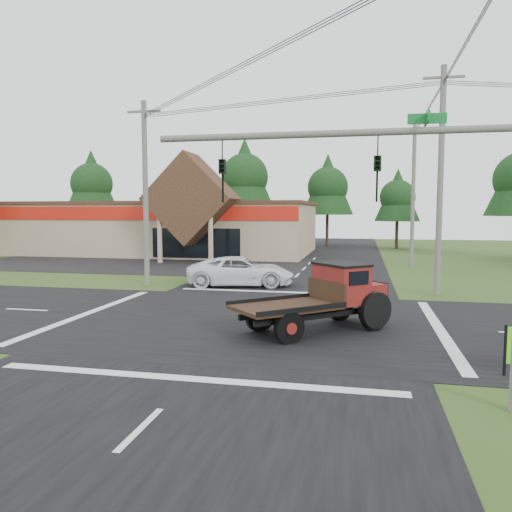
# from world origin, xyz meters

# --- Properties ---
(ground) EXTENTS (120.00, 120.00, 0.00)m
(ground) POSITION_xyz_m (0.00, 0.00, 0.00)
(ground) COLOR #2B4619
(ground) RESTS_ON ground
(road_ns) EXTENTS (12.00, 120.00, 0.02)m
(road_ns) POSITION_xyz_m (0.00, 0.00, 0.01)
(road_ns) COLOR black
(road_ns) RESTS_ON ground
(road_ew) EXTENTS (120.00, 12.00, 0.02)m
(road_ew) POSITION_xyz_m (0.00, 0.00, 0.01)
(road_ew) COLOR black
(road_ew) RESTS_ON ground
(parking_apron) EXTENTS (28.00, 14.00, 0.02)m
(parking_apron) POSITION_xyz_m (-14.00, 19.00, 0.01)
(parking_apron) COLOR black
(parking_apron) RESTS_ON ground
(cvs_building) EXTENTS (30.40, 18.20, 9.19)m
(cvs_building) POSITION_xyz_m (-15.70, 29.57, 2.78)
(cvs_building) COLOR tan
(cvs_building) RESTS_ON ground
(traffic_signal_mast) EXTENTS (8.12, 0.24, 7.00)m
(traffic_signal_mast) POSITION_xyz_m (5.82, -7.50, 4.43)
(traffic_signal_mast) COLOR #595651
(traffic_signal_mast) RESTS_ON ground
(utility_pole_nw) EXTENTS (2.00, 0.30, 10.50)m
(utility_pole_nw) POSITION_xyz_m (-8.00, 8.00, 5.39)
(utility_pole_nw) COLOR #595651
(utility_pole_nw) RESTS_ON ground
(utility_pole_ne) EXTENTS (2.00, 0.30, 11.50)m
(utility_pole_ne) POSITION_xyz_m (8.00, 8.00, 5.89)
(utility_pole_ne) COLOR #595651
(utility_pole_ne) RESTS_ON ground
(utility_pole_n) EXTENTS (2.00, 0.30, 11.20)m
(utility_pole_n) POSITION_xyz_m (8.00, 22.00, 5.74)
(utility_pole_n) COLOR #595651
(utility_pole_n) RESTS_ON ground
(tree_row_a) EXTENTS (6.72, 6.72, 12.12)m
(tree_row_a) POSITION_xyz_m (-30.00, 40.00, 8.05)
(tree_row_a) COLOR #332316
(tree_row_a) RESTS_ON ground
(tree_row_b) EXTENTS (5.60, 5.60, 10.10)m
(tree_row_b) POSITION_xyz_m (-20.00, 42.00, 6.70)
(tree_row_b) COLOR #332316
(tree_row_b) RESTS_ON ground
(tree_row_c) EXTENTS (7.28, 7.28, 13.13)m
(tree_row_c) POSITION_xyz_m (-10.00, 41.00, 8.72)
(tree_row_c) COLOR #332316
(tree_row_c) RESTS_ON ground
(tree_row_d) EXTENTS (6.16, 6.16, 11.11)m
(tree_row_d) POSITION_xyz_m (0.00, 42.00, 7.38)
(tree_row_d) COLOR #332316
(tree_row_d) RESTS_ON ground
(tree_row_e) EXTENTS (5.04, 5.04, 9.09)m
(tree_row_e) POSITION_xyz_m (8.00, 40.00, 6.03)
(tree_row_e) COLOR #332316
(tree_row_e) RESTS_ON ground
(antique_flatbed_truck) EXTENTS (5.87, 5.55, 2.45)m
(antique_flatbed_truck) POSITION_xyz_m (2.59, -1.21, 1.22)
(antique_flatbed_truck) COLOR #581A0C
(antique_flatbed_truck) RESTS_ON ground
(white_pickup) EXTENTS (6.49, 3.89, 1.69)m
(white_pickup) POSITION_xyz_m (-2.61, 8.87, 0.84)
(white_pickup) COLOR white
(white_pickup) RESTS_ON ground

